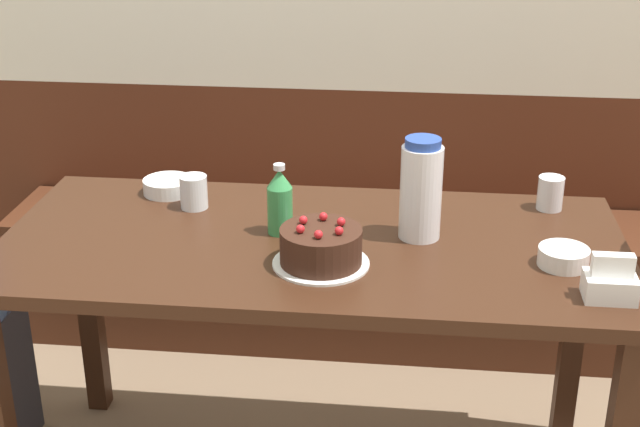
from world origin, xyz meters
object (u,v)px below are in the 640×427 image
object	(u,v)px
glass_water_tall	(194,192)
water_pitcher	(421,190)
soju_bottle	(280,201)
bowl_soup_white	(168,186)
napkin_holder	(610,283)
bench_seat	(340,278)
bowl_rice_small	(563,257)
glass_tumbler_short	(550,193)
birthday_cake	(321,247)

from	to	relation	value
glass_water_tall	water_pitcher	bearing A→B (deg)	-11.53
soju_bottle	bowl_soup_white	xyz separation A→B (m)	(-0.35, 0.23, -0.07)
napkin_holder	bowl_soup_white	size ratio (longest dim) A/B	0.80
bowl_soup_white	glass_water_tall	bearing A→B (deg)	-44.31
bench_seat	bowl_soup_white	distance (m)	0.90
bench_seat	bowl_soup_white	size ratio (longest dim) A/B	16.84
bench_seat	glass_water_tall	world-z (taller)	glass_water_tall
soju_bottle	bench_seat	bearing A→B (deg)	84.01
water_pitcher	glass_water_tall	distance (m)	0.62
bowl_soup_white	bowl_rice_small	world-z (taller)	bowl_rice_small
bowl_rice_small	glass_tumbler_short	bearing A→B (deg)	88.21
bowl_soup_white	glass_water_tall	world-z (taller)	glass_water_tall
bowl_rice_small	glass_water_tall	distance (m)	0.96
bowl_soup_white	glass_water_tall	xyz separation A→B (m)	(0.10, -0.09, 0.02)
glass_water_tall	soju_bottle	bearing A→B (deg)	-28.23
birthday_cake	soju_bottle	size ratio (longest dim) A/B	1.24
soju_bottle	glass_tumbler_short	size ratio (longest dim) A/B	2.03
water_pitcher	napkin_holder	distance (m)	0.50
bowl_soup_white	glass_tumbler_short	xyz separation A→B (m)	(1.04, -0.00, 0.02)
bowl_soup_white	water_pitcher	bearing A→B (deg)	-17.33
bench_seat	bowl_rice_small	size ratio (longest dim) A/B	19.69
birthday_cake	glass_tumbler_short	world-z (taller)	birthday_cake
water_pitcher	soju_bottle	size ratio (longest dim) A/B	1.41
water_pitcher	birthday_cake	bearing A→B (deg)	-141.07
bowl_rice_small	bench_seat	bearing A→B (deg)	123.24
bowl_soup_white	glass_water_tall	size ratio (longest dim) A/B	1.54
water_pitcher	bowl_rice_small	xyz separation A→B (m)	(0.33, -0.13, -0.10)
bench_seat	water_pitcher	xyz separation A→B (m)	(0.26, -0.78, 0.66)
water_pitcher	bowl_soup_white	bearing A→B (deg)	162.67
bench_seat	water_pitcher	size ratio (longest dim) A/B	9.05
glass_tumbler_short	napkin_holder	bearing A→B (deg)	-82.54
napkin_holder	glass_water_tall	distance (m)	1.08
birthday_cake	bowl_rice_small	xyz separation A→B (m)	(0.56, 0.06, -0.02)
napkin_holder	glass_water_tall	size ratio (longest dim) A/B	1.23
bench_seat	bowl_rice_small	xyz separation A→B (m)	(0.59, -0.91, 0.55)
bench_seat	bowl_soup_white	bearing A→B (deg)	-127.52
soju_bottle	glass_tumbler_short	distance (m)	0.73
napkin_holder	glass_tumbler_short	world-z (taller)	napkin_holder
soju_bottle	napkin_holder	size ratio (longest dim) A/B	1.65
bench_seat	water_pitcher	world-z (taller)	water_pitcher
bowl_rice_small	glass_tumbler_short	distance (m)	0.34
birthday_cake	napkin_holder	distance (m)	0.64
birthday_cake	glass_water_tall	distance (m)	0.48
water_pitcher	bowl_rice_small	bearing A→B (deg)	-20.65
water_pitcher	bowl_soup_white	xyz separation A→B (m)	(-0.70, 0.22, -0.10)
soju_bottle	bowl_rice_small	size ratio (longest dim) A/B	1.55
bowl_rice_small	glass_tumbler_short	size ratio (longest dim) A/B	1.31
birthday_cake	glass_tumbler_short	bearing A→B (deg)	35.00
water_pitcher	bench_seat	bearing A→B (deg)	108.52
bench_seat	bowl_soup_white	world-z (taller)	bowl_soup_white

